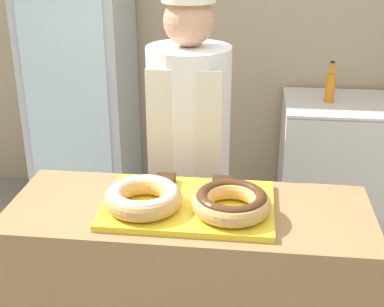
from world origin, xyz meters
name	(u,v)px	position (x,y,z in m)	size (l,w,h in m)	color
wall_back	(226,18)	(0.00, 2.13, 1.35)	(8.00, 0.06, 2.70)	tan
serving_tray	(189,205)	(0.00, 0.00, 0.99)	(0.63, 0.43, 0.02)	yellow
donut_light_glaze	(143,196)	(-0.16, -0.06, 1.04)	(0.29, 0.29, 0.08)	tan
donut_chocolate_glaze	(231,201)	(0.16, -0.06, 1.04)	(0.29, 0.29, 0.08)	tan
brownie_back_left	(165,180)	(-0.11, 0.15, 1.01)	(0.08, 0.08, 0.03)	#382111
brownie_back_right	(222,183)	(0.11, 0.15, 1.01)	(0.08, 0.08, 0.03)	#382111
baker_person	(189,160)	(-0.07, 0.59, 0.91)	(0.39, 0.39, 1.72)	#4C4C51
beverage_fridge	(82,91)	(-0.97, 1.74, 0.89)	(0.67, 0.65, 1.77)	#ADB2B7
chest_freezer	(360,163)	(0.98, 1.74, 0.44)	(1.09, 0.65, 0.87)	silver
bottle_orange	(330,86)	(0.72, 1.73, 0.98)	(0.06, 0.06, 0.28)	orange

